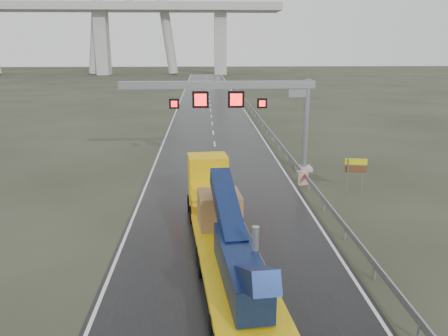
{
  "coord_description": "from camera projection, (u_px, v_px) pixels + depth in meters",
  "views": [
    {
      "loc": [
        -1.09,
        -15.33,
        9.64
      ],
      "look_at": [
        -0.01,
        7.58,
        3.2
      ],
      "focal_mm": 35.0,
      "sensor_mm": 36.0,
      "label": 1
    }
  ],
  "objects": [
    {
      "name": "ground",
      "position": [
        233.0,
        296.0,
        17.4
      ],
      "size": [
        400.0,
        400.0,
        0.0
      ],
      "primitive_type": "plane",
      "color": "#2A2D20",
      "rests_on": "ground"
    },
    {
      "name": "road",
      "position": [
        212.0,
        124.0,
        55.86
      ],
      "size": [
        11.0,
        200.0,
        0.02
      ],
      "primitive_type": "cube",
      "color": "black",
      "rests_on": "ground"
    },
    {
      "name": "guardrail",
      "position": [
        271.0,
        133.0,
        46.34
      ],
      "size": [
        0.2,
        140.0,
        1.4
      ],
      "primitive_type": null,
      "color": "gray",
      "rests_on": "ground"
    },
    {
      "name": "sign_gantry",
      "position": [
        245.0,
        100.0,
        33.28
      ],
      "size": [
        14.9,
        1.2,
        7.42
      ],
      "color": "#ABABA6",
      "rests_on": "ground"
    },
    {
      "name": "heavy_haul_truck",
      "position": [
        223.0,
        224.0,
        20.39
      ],
      "size": [
        4.2,
        17.56,
        4.09
      ],
      "rotation": [
        0.0,
        0.0,
        0.1
      ],
      "color": "yellow",
      "rests_on": "ground"
    },
    {
      "name": "exit_sign_pair",
      "position": [
        356.0,
        169.0,
        29.07
      ],
      "size": [
        1.43,
        0.33,
        2.48
      ],
      "rotation": [
        0.0,
        0.0,
        -0.19
      ],
      "color": "gray",
      "rests_on": "ground"
    },
    {
      "name": "striped_barrier",
      "position": [
        303.0,
        178.0,
        31.26
      ],
      "size": [
        0.68,
        0.46,
        1.05
      ],
      "primitive_type": "cube",
      "rotation": [
        0.0,
        0.0,
        0.22
      ],
      "color": "red",
      "rests_on": "ground"
    }
  ]
}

